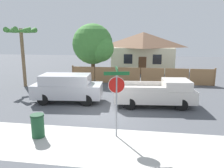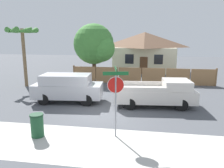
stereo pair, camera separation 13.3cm
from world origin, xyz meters
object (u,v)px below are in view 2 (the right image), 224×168
(trash_bin, at_px, (37,125))
(house, at_px, (144,51))
(orange_pickup, at_px, (157,93))
(stop_sign, at_px, (116,90))
(red_suv, at_px, (68,87))
(palm_tree, at_px, (23,36))
(oak_tree, at_px, (95,45))

(trash_bin, bearing_deg, house, 78.59)
(orange_pickup, distance_m, stop_sign, 5.19)
(house, distance_m, red_suv, 16.15)
(red_suv, height_order, trash_bin, red_suv)
(red_suv, relative_size, orange_pickup, 0.91)
(palm_tree, distance_m, orange_pickup, 12.30)
(red_suv, xyz_separation_m, stop_sign, (3.84, -4.64, 1.05))
(palm_tree, xyz_separation_m, stop_sign, (9.16, -8.67, -2.26))
(orange_pickup, bearing_deg, stop_sign, -117.69)
(house, xyz_separation_m, stop_sign, (-0.85, -20.01, -0.48))
(palm_tree, distance_m, trash_bin, 11.57)
(stop_sign, bearing_deg, red_suv, 116.97)
(oak_tree, bearing_deg, house, 56.20)
(oak_tree, bearing_deg, trash_bin, -87.41)
(oak_tree, height_order, palm_tree, oak_tree)
(oak_tree, distance_m, palm_tree, 6.81)
(house, distance_m, trash_bin, 21.08)
(red_suv, bearing_deg, orange_pickup, -4.93)
(house, distance_m, oak_tree, 8.61)
(palm_tree, height_order, trash_bin, palm_tree)
(house, height_order, oak_tree, oak_tree)
(oak_tree, distance_m, orange_pickup, 10.44)
(oak_tree, xyz_separation_m, trash_bin, (0.61, -13.46, -2.94))
(trash_bin, bearing_deg, red_suv, 96.01)
(house, xyz_separation_m, red_suv, (-4.70, -15.38, -1.53))
(red_suv, height_order, stop_sign, stop_sign)
(oak_tree, xyz_separation_m, red_suv, (0.06, -8.27, -2.46))
(red_suv, relative_size, stop_sign, 1.53)
(orange_pickup, bearing_deg, palm_tree, 155.01)
(oak_tree, distance_m, trash_bin, 13.79)
(palm_tree, relative_size, stop_sign, 1.68)
(house, xyz_separation_m, oak_tree, (-4.76, -7.11, 0.92))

